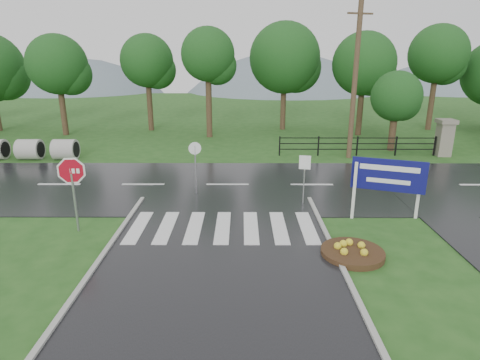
{
  "coord_description": "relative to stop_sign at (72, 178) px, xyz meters",
  "views": [
    {
      "loc": [
        0.66,
        -8.07,
        5.84
      ],
      "look_at": [
        0.61,
        6.0,
        1.5
      ],
      "focal_mm": 30.0,
      "sensor_mm": 36.0,
      "label": 1
    }
  ],
  "objects": [
    {
      "name": "main_road",
      "position": [
        5.03,
        5.22,
        -1.95
      ],
      "size": [
        90.0,
        8.0,
        0.04
      ],
      "primitive_type": "cube",
      "color": "black",
      "rests_on": "ground"
    },
    {
      "name": "flower_bed",
      "position": [
        9.09,
        -1.81,
        -1.81
      ],
      "size": [
        1.92,
        1.92,
        0.38
      ],
      "color": "#332111",
      "rests_on": "ground"
    },
    {
      "name": "fence_west",
      "position": [
        12.78,
        11.22,
        -1.23
      ],
      "size": [
        9.58,
        0.08,
        1.2
      ],
      "color": "black",
      "rests_on": "ground"
    },
    {
      "name": "treeline",
      "position": [
        6.03,
        19.22,
        -1.95
      ],
      "size": [
        83.2,
        5.2,
        10.0
      ],
      "color": "#144116",
      "rests_on": "ground"
    },
    {
      "name": "utility_pole_east",
      "position": [
        12.18,
        10.72,
        2.51
      ],
      "size": [
        1.53,
        0.53,
        8.78
      ],
      "color": "#473523",
      "rests_on": "ground"
    },
    {
      "name": "reg_sign_small",
      "position": [
        8.24,
        2.67,
        -0.48
      ],
      "size": [
        0.46,
        0.11,
        2.07
      ],
      "color": "#939399",
      "rests_on": "ground"
    },
    {
      "name": "stop_sign",
      "position": [
        0.0,
        0.0,
        0.0
      ],
      "size": [
        1.24,
        0.21,
        2.82
      ],
      "color": "#939399",
      "rests_on": "ground"
    },
    {
      "name": "estate_billboard",
      "position": [
        11.07,
        1.21,
        -0.38
      ],
      "size": [
        2.54,
        0.95,
        2.29
      ],
      "color": "silver",
      "rests_on": "ground"
    },
    {
      "name": "pillar_west",
      "position": [
        18.03,
        11.22,
        -0.78
      ],
      "size": [
        1.0,
        1.0,
        2.24
      ],
      "color": "gray",
      "rests_on": "ground"
    },
    {
      "name": "reg_sign_round",
      "position": [
        3.7,
        3.94,
        -0.47
      ],
      "size": [
        0.54,
        0.14,
        2.35
      ],
      "color": "#939399",
      "rests_on": "ground"
    },
    {
      "name": "hills",
      "position": [
        8.52,
        60.22,
        -17.49
      ],
      "size": [
        102.0,
        48.0,
        48.0
      ],
      "color": "slate",
      "rests_on": "ground"
    },
    {
      "name": "crosswalk",
      "position": [
        5.03,
        0.22,
        -1.89
      ],
      "size": [
        6.5,
        2.8,
        0.02
      ],
      "color": "silver",
      "rests_on": "ground"
    },
    {
      "name": "walkway",
      "position": [
        13.53,
        -0.78,
        -1.95
      ],
      "size": [
        2.2,
        11.0,
        0.04
      ],
      "primitive_type": "cube",
      "color": "#242427",
      "rests_on": "ground"
    },
    {
      "name": "ground",
      "position": [
        5.03,
        -4.78,
        -1.95
      ],
      "size": [
        120.0,
        120.0,
        0.0
      ],
      "primitive_type": "plane",
      "color": "#23501A",
      "rests_on": "ground"
    },
    {
      "name": "entrance_tree_left",
      "position": [
        15.42,
        12.72,
        1.49
      ],
      "size": [
        3.14,
        3.14,
        5.04
      ],
      "color": "#3D2B1C",
      "rests_on": "ground"
    }
  ]
}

